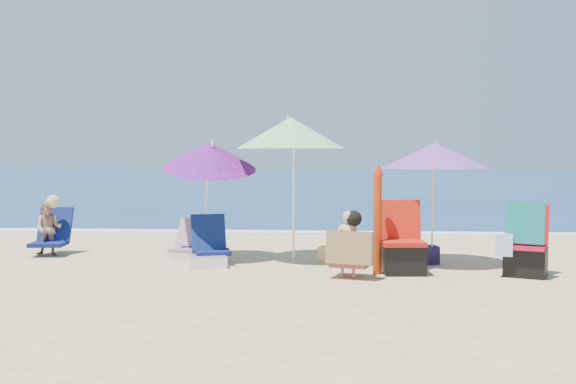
# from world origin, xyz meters

# --- Properties ---
(ground) EXTENTS (120.00, 120.00, 0.00)m
(ground) POSITION_xyz_m (0.00, 0.00, 0.00)
(ground) COLOR #D8BC84
(ground) RESTS_ON ground
(sea) EXTENTS (120.00, 80.00, 0.12)m
(sea) POSITION_xyz_m (0.00, 45.00, -0.05)
(sea) COLOR navy
(sea) RESTS_ON ground
(foam) EXTENTS (120.00, 0.50, 0.04)m
(foam) POSITION_xyz_m (0.00, 5.10, 0.02)
(foam) COLOR white
(foam) RESTS_ON ground
(umbrella_turquoise) EXTENTS (1.62, 1.62, 1.86)m
(umbrella_turquoise) POSITION_xyz_m (1.88, 1.25, 1.64)
(umbrella_turquoise) COLOR silver
(umbrella_turquoise) RESTS_ON ground
(umbrella_striped) EXTENTS (2.25, 2.25, 2.28)m
(umbrella_striped) POSITION_xyz_m (-0.29, 1.49, 1.99)
(umbrella_striped) COLOR white
(umbrella_striped) RESTS_ON ground
(umbrella_blue) EXTENTS (1.83, 1.87, 2.01)m
(umbrella_blue) POSITION_xyz_m (-1.56, 1.45, 1.65)
(umbrella_blue) COLOR silver
(umbrella_blue) RESTS_ON ground
(furled_umbrella) EXTENTS (0.18, 0.20, 1.52)m
(furled_umbrella) POSITION_xyz_m (0.98, 0.40, 0.84)
(furled_umbrella) COLOR #A62C0B
(furled_umbrella) RESTS_ON ground
(chair_navy) EXTENTS (0.70, 0.89, 0.74)m
(chair_navy) POSITION_xyz_m (-1.49, 0.94, 0.20)
(chair_navy) COLOR #0D144A
(chair_navy) RESTS_ON ground
(chair_rainbow) EXTENTS (0.62, 0.68, 0.63)m
(chair_rainbow) POSITION_xyz_m (-1.98, 1.54, 0.17)
(chair_rainbow) COLOR #CB4756
(chair_rainbow) RESTS_ON ground
(camp_chair_left) EXTENTS (0.62, 0.64, 1.01)m
(camp_chair_left) POSITION_xyz_m (1.33, 0.48, 0.30)
(camp_chair_left) COLOR #B3120C
(camp_chair_left) RESTS_ON ground
(camp_chair_right) EXTENTS (0.81, 0.75, 1.02)m
(camp_chair_right) POSITION_xyz_m (2.96, 0.37, 0.37)
(camp_chair_right) COLOR #B70D2C
(camp_chair_right) RESTS_ON ground
(person_center) EXTENTS (0.65, 0.63, 0.91)m
(person_center) POSITION_xyz_m (0.58, 0.07, 0.44)
(person_center) COLOR tan
(person_center) RESTS_ON ground
(person_left) EXTENTS (0.59, 0.74, 0.99)m
(person_left) POSITION_xyz_m (-4.31, 1.79, 0.45)
(person_left) COLOR tan
(person_left) RESTS_ON ground
(bag_black_a) EXTENTS (0.31, 0.25, 0.20)m
(bag_black_a) POSITION_xyz_m (-1.93, 1.61, 0.10)
(bag_black_a) COLOR black
(bag_black_a) RESTS_ON ground
(bag_tan) EXTENTS (0.34, 0.29, 0.25)m
(bag_tan) POSITION_xyz_m (0.30, 1.32, 0.12)
(bag_tan) COLOR tan
(bag_tan) RESTS_ON ground
(bag_navy_b) EXTENTS (0.42, 0.35, 0.28)m
(bag_navy_b) POSITION_xyz_m (1.76, 1.31, 0.14)
(bag_navy_b) COLOR #1B1A3A
(bag_navy_b) RESTS_ON ground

